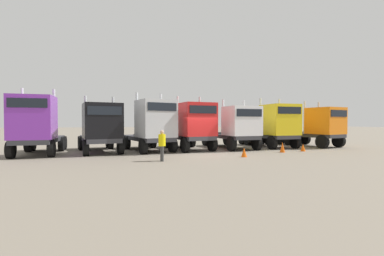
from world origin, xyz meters
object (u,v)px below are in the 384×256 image
Objects in this scene: traffic_cone_near at (303,148)px; semi_truck_yellow at (275,125)px; traffic_cone_far at (244,152)px; visitor_in_hivis at (162,143)px; semi_truck_black at (101,127)px; semi_truck_purple at (36,125)px; semi_truck_white at (236,127)px; semi_truck_red at (192,126)px; semi_truck_silver at (152,126)px; semi_truck_orange at (319,126)px; traffic_cone_mid at (282,147)px.

semi_truck_yellow is at bearing 97.55° from traffic_cone_near.
visitor_in_hivis is at bearing -175.20° from traffic_cone_far.
semi_truck_purple is at bearing -94.43° from semi_truck_black.
semi_truck_white is at bearing 146.50° from traffic_cone_near.
semi_truck_red is at bearing 91.26° from semi_truck_purple.
semi_truck_silver is (3.57, -0.07, 0.13)m from semi_truck_black.
semi_truck_white is 1.04× the size of semi_truck_orange.
semi_truck_black is 18.18m from semi_truck_orange.
semi_truck_silver is at bearing -88.86° from semi_truck_yellow.
semi_truck_yellow reaches higher than semi_truck_white.
semi_truck_white is (3.67, 0.02, -0.12)m from semi_truck_red.
semi_truck_purple is 0.91× the size of semi_truck_black.
semi_truck_orange reaches higher than traffic_cone_far.
semi_truck_purple is at bearing -95.95° from semi_truck_red.
semi_truck_black is 10.32m from semi_truck_white.
semi_truck_silver reaches higher than traffic_cone_far.
semi_truck_black is 6.65m from semi_truck_red.
traffic_cone_mid is (8.98, -2.82, -1.56)m from semi_truck_silver.
semi_truck_black reaches higher than semi_truck_white.
visitor_in_hivis is at bearing -40.67° from semi_truck_red.
traffic_cone_far is (-5.30, -4.99, -1.63)m from semi_truck_yellow.
traffic_cone_far is (8.75, -4.50, -1.52)m from semi_truck_black.
semi_truck_orange is (22.14, 0.59, -0.18)m from semi_truck_purple.
semi_truck_red is 6.79m from traffic_cone_mid.
semi_truck_purple is 3.52× the size of visitor_in_hivis.
semi_truck_silver is 1.05× the size of semi_truck_orange.
traffic_cone_near is (7.82, -2.73, -1.61)m from semi_truck_red.
traffic_cone_far is at bearing 34.40° from semi_truck_silver.
semi_truck_purple is 8.29× the size of traffic_cone_mid.
semi_truck_red is at bearing 114.51° from traffic_cone_far.
traffic_cone_near is (4.15, -2.75, -1.49)m from semi_truck_white.
semi_truck_red is (10.62, 0.55, -0.10)m from semi_truck_purple.
semi_truck_white is at bearing 76.59° from semi_truck_silver.
visitor_in_hivis is at bearing 57.32° from semi_truck_purple.
semi_truck_purple is 18.05m from semi_truck_yellow.
semi_truck_purple reaches higher than semi_truck_red.
semi_truck_silver is at bearing 78.04° from semi_truck_black.
traffic_cone_near is at bearing -166.24° from visitor_in_hivis.
semi_truck_red reaches higher than traffic_cone_far.
visitor_in_hivis is at bearing -15.58° from semi_truck_silver.
semi_truck_black is at bearing 94.68° from semi_truck_purple.
traffic_cone_far is at bearing -161.77° from traffic_cone_near.
semi_truck_purple reaches higher than semi_truck_yellow.
traffic_cone_near is (10.90, -2.55, -1.65)m from semi_truck_silver.
semi_truck_white is 5.10m from traffic_cone_far.
traffic_cone_mid reaches higher than traffic_cone_far.
semi_truck_purple is at bearing 162.31° from traffic_cone_far.
semi_truck_red is at bearing -103.60° from semi_truck_orange.
visitor_in_hivis is at bearing -84.63° from semi_truck_orange.
semi_truck_yellow is at bearing 90.96° from semi_truck_white.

